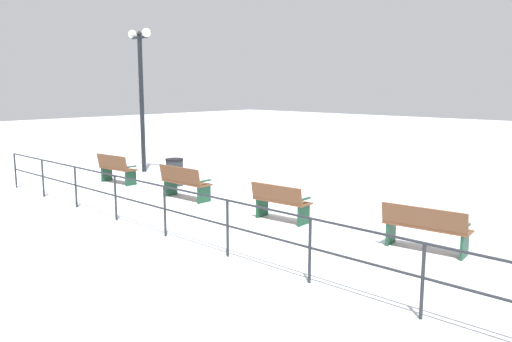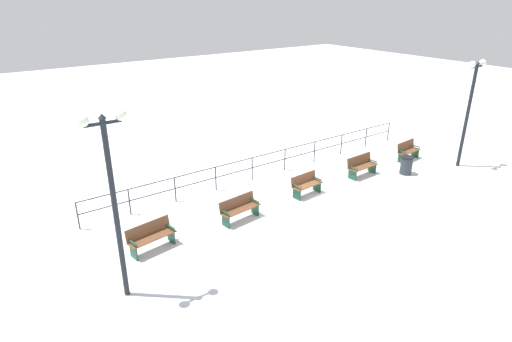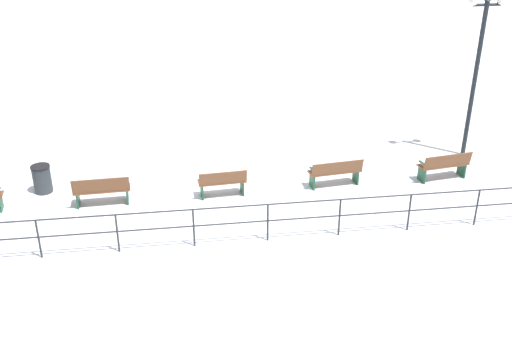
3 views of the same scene
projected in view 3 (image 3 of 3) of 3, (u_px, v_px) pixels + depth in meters
ground_plane at (222, 194)px, 17.98m from camera, size 80.00×80.00×0.00m
bench_nearest at (444, 165)px, 18.62m from camera, size 0.74×1.66×0.93m
bench_second at (335, 172)px, 18.23m from camera, size 0.67×1.65×0.89m
bench_third at (222, 182)px, 17.64m from camera, size 0.62×1.43×0.89m
bench_fourth at (102, 190)px, 17.16m from camera, size 0.62×1.61×0.94m
lamppost_near at (479, 53)px, 19.05m from camera, size 0.30×1.20×5.28m
waterfront_railing at (231, 219)px, 15.24m from camera, size 0.05×17.04×1.08m
trash_bin at (42, 179)px, 17.93m from camera, size 0.56×0.56×0.85m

